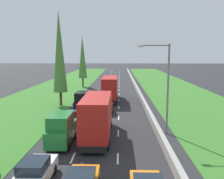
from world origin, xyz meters
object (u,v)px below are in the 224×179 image
(red_box_truck_centre_lane_fourth, at_px, (110,88))
(green_van_left_lane, at_px, (62,129))
(white_sedan_left_lane, at_px, (35,173))
(street_light_mast, at_px, (165,82))
(black_van_left_lane, at_px, (83,102))
(red_box_truck_centre_lane, at_px, (98,116))
(poplar_tree_second, at_px, (59,52))
(teal_hatchback_left_lane, at_px, (70,118))
(poplar_tree_third, at_px, (83,57))
(red_hatchback_centre_lane, at_px, (107,107))

(red_box_truck_centre_lane_fourth, bearing_deg, green_van_left_lane, -99.72)
(white_sedan_left_lane, height_order, street_light_mast, street_light_mast)
(green_van_left_lane, relative_size, black_van_left_lane, 1.00)
(white_sedan_left_lane, bearing_deg, red_box_truck_centre_lane, 70.29)
(green_van_left_lane, distance_m, red_box_truck_centre_lane, 3.65)
(red_box_truck_centre_lane, distance_m, poplar_tree_second, 17.43)
(black_van_left_lane, distance_m, poplar_tree_second, 9.01)
(white_sedan_left_lane, distance_m, street_light_mast, 14.68)
(white_sedan_left_lane, height_order, green_van_left_lane, green_van_left_lane)
(red_box_truck_centre_lane_fourth, bearing_deg, teal_hatchback_left_lane, -105.20)
(red_box_truck_centre_lane_fourth, bearing_deg, red_box_truck_centre_lane, -91.35)
(red_box_truck_centre_lane_fourth, xyz_separation_m, street_light_mast, (6.10, -17.12, 3.05))
(white_sedan_left_lane, bearing_deg, poplar_tree_third, 94.93)
(green_van_left_lane, height_order, poplar_tree_third, poplar_tree_third)
(red_hatchback_centre_lane, xyz_separation_m, poplar_tree_third, (-7.30, 26.66, 6.43))
(teal_hatchback_left_lane, xyz_separation_m, black_van_left_lane, (0.46, 6.59, 0.56))
(teal_hatchback_left_lane, xyz_separation_m, red_hatchback_centre_lane, (3.81, 5.97, 0.00))
(black_van_left_lane, height_order, poplar_tree_second, poplar_tree_second)
(teal_hatchback_left_lane, relative_size, poplar_tree_second, 0.27)
(red_box_truck_centre_lane, height_order, red_hatchback_centre_lane, red_box_truck_centre_lane)
(red_hatchback_centre_lane, xyz_separation_m, black_van_left_lane, (-3.35, 0.62, 0.56))
(street_light_mast, bearing_deg, poplar_tree_second, 136.16)
(teal_hatchback_left_lane, bearing_deg, black_van_left_lane, 86.03)
(green_van_left_lane, relative_size, red_hatchback_centre_lane, 1.26)
(red_box_truck_centre_lane, distance_m, street_light_mast, 7.37)
(teal_hatchback_left_lane, bearing_deg, red_hatchback_centre_lane, 57.49)
(red_box_truck_centre_lane, relative_size, poplar_tree_second, 0.64)
(red_box_truck_centre_lane_fourth, bearing_deg, poplar_tree_third, 112.40)
(poplar_tree_third, xyz_separation_m, street_light_mast, (13.55, -35.20, -2.04))
(red_hatchback_centre_lane, bearing_deg, poplar_tree_third, 105.31)
(red_box_truck_centre_lane, bearing_deg, poplar_tree_third, 100.82)
(red_box_truck_centre_lane, xyz_separation_m, black_van_left_lane, (-3.06, 10.65, -0.78))
(green_van_left_lane, height_order, teal_hatchback_left_lane, green_van_left_lane)
(red_box_truck_centre_lane, height_order, black_van_left_lane, red_box_truck_centre_lane)
(red_hatchback_centre_lane, bearing_deg, poplar_tree_second, 148.20)
(teal_hatchback_left_lane, xyz_separation_m, red_box_truck_centre_lane_fourth, (3.96, 14.56, 1.35))
(green_van_left_lane, bearing_deg, white_sedan_left_lane, -90.31)
(white_sedan_left_lane, relative_size, teal_hatchback_left_lane, 1.15)
(white_sedan_left_lane, distance_m, teal_hatchback_left_lane, 12.72)
(green_van_left_lane, height_order, red_box_truck_centre_lane_fourth, red_box_truck_centre_lane_fourth)
(red_hatchback_centre_lane, height_order, black_van_left_lane, black_van_left_lane)
(green_van_left_lane, bearing_deg, poplar_tree_third, 95.85)
(black_van_left_lane, xyz_separation_m, poplar_tree_second, (-4.09, 3.99, 6.96))
(green_van_left_lane, relative_size, teal_hatchback_left_lane, 1.26)
(green_van_left_lane, bearing_deg, red_box_truck_centre_lane_fourth, 80.28)
(red_box_truck_centre_lane_fourth, relative_size, street_light_mast, 1.04)
(green_van_left_lane, bearing_deg, red_hatchback_centre_lane, 74.22)
(white_sedan_left_lane, xyz_separation_m, red_box_truck_centre_lane_fourth, (3.54, 27.27, 1.37))
(red_box_truck_centre_lane_fourth, height_order, poplar_tree_second, poplar_tree_second)
(red_box_truck_centre_lane, bearing_deg, black_van_left_lane, 106.02)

